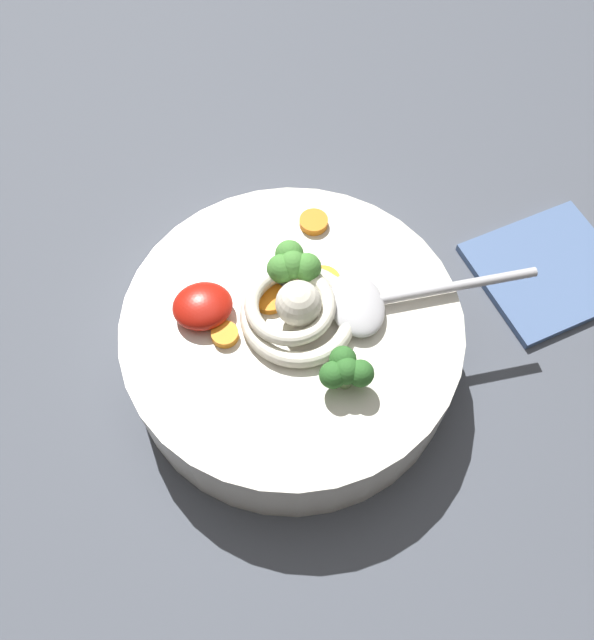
% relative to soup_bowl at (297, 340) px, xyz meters
% --- Properties ---
extents(table_slab, '(1.23, 1.23, 0.04)m').
position_rel_soup_bowl_xyz_m(table_slab, '(0.00, -0.02, -0.06)').
color(table_slab, '#474C56').
rests_on(table_slab, ground).
extents(soup_bowl, '(0.27, 0.27, 0.07)m').
position_rel_soup_bowl_xyz_m(soup_bowl, '(0.00, 0.00, 0.00)').
color(soup_bowl, silver).
rests_on(soup_bowl, table_slab).
extents(noodle_pile, '(0.10, 0.10, 0.04)m').
position_rel_soup_bowl_xyz_m(noodle_pile, '(0.00, -0.00, 0.05)').
color(noodle_pile, silver).
rests_on(noodle_pile, soup_bowl).
extents(soup_spoon, '(0.17, 0.06, 0.02)m').
position_rel_soup_bowl_xyz_m(soup_spoon, '(-0.06, 0.00, 0.04)').
color(soup_spoon, '#B7B7BC').
rests_on(soup_spoon, soup_bowl).
extents(chili_sauce_dollop, '(0.05, 0.04, 0.02)m').
position_rel_soup_bowl_xyz_m(chili_sauce_dollop, '(0.07, -0.02, 0.04)').
color(chili_sauce_dollop, '#B2190F').
rests_on(chili_sauce_dollop, soup_bowl).
extents(broccoli_floret_center, '(0.04, 0.03, 0.03)m').
position_rel_soup_bowl_xyz_m(broccoli_floret_center, '(-0.02, 0.06, 0.05)').
color(broccoli_floret_center, '#7A9E60').
rests_on(broccoli_floret_center, soup_bowl).
extents(broccoli_floret_beside_noodles, '(0.05, 0.04, 0.04)m').
position_rel_soup_bowl_xyz_m(broccoli_floret_beside_noodles, '(-0.00, -0.04, 0.06)').
color(broccoli_floret_beside_noodles, '#7A9E60').
rests_on(broccoli_floret_beside_noodles, soup_bowl).
extents(carrot_slice_left, '(0.03, 0.03, 0.01)m').
position_rel_soup_bowl_xyz_m(carrot_slice_left, '(-0.03, -0.03, 0.04)').
color(carrot_slice_left, orange).
rests_on(carrot_slice_left, soup_bowl).
extents(carrot_slice_right, '(0.02, 0.02, 0.01)m').
position_rel_soup_bowl_xyz_m(carrot_slice_right, '(0.06, 0.00, 0.04)').
color(carrot_slice_right, orange).
rests_on(carrot_slice_right, soup_bowl).
extents(carrot_slice_front, '(0.02, 0.02, 0.01)m').
position_rel_soup_bowl_xyz_m(carrot_slice_front, '(-0.04, -0.09, 0.04)').
color(carrot_slice_front, orange).
rests_on(carrot_slice_front, soup_bowl).
extents(carrot_slice_extra_b, '(0.03, 0.03, 0.01)m').
position_rel_soup_bowl_xyz_m(carrot_slice_extra_b, '(0.02, -0.02, 0.04)').
color(carrot_slice_extra_b, orange).
rests_on(carrot_slice_extra_b, soup_bowl).
extents(folded_napkin, '(0.15, 0.14, 0.01)m').
position_rel_soup_bowl_xyz_m(folded_napkin, '(-0.25, -0.03, -0.03)').
color(folded_napkin, '#4C6693').
rests_on(folded_napkin, table_slab).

